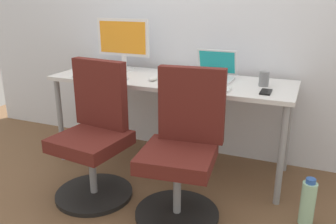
% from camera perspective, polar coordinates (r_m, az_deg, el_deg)
% --- Properties ---
extents(ground_plane, '(5.28, 5.28, 0.00)m').
position_cam_1_polar(ground_plane, '(2.99, 0.37, -8.48)').
color(ground_plane, brown).
extents(back_wall, '(4.40, 0.04, 2.60)m').
position_cam_1_polar(back_wall, '(3.04, 3.36, 17.35)').
color(back_wall, silver).
rests_on(back_wall, ground).
extents(desk, '(1.88, 0.62, 0.74)m').
position_cam_1_polar(desk, '(2.76, 0.40, 4.13)').
color(desk, silver).
rests_on(desk, ground).
extents(office_chair_left, '(0.54, 0.54, 0.94)m').
position_cam_1_polar(office_chair_left, '(2.48, -11.81, -4.00)').
color(office_chair_left, black).
rests_on(office_chair_left, ground).
extents(office_chair_right, '(0.54, 0.54, 0.94)m').
position_cam_1_polar(office_chair_right, '(2.21, 2.31, -6.54)').
color(office_chair_right, black).
rests_on(office_chair_right, ground).
extents(water_bottle_on_floor, '(0.09, 0.09, 0.31)m').
position_cam_1_polar(water_bottle_on_floor, '(2.38, 21.73, -13.47)').
color(water_bottle_on_floor, '#A5D8B2').
rests_on(water_bottle_on_floor, ground).
extents(desktop_monitor, '(0.48, 0.18, 0.43)m').
position_cam_1_polar(desktop_monitor, '(3.07, -7.26, 11.43)').
color(desktop_monitor, silver).
rests_on(desktop_monitor, desk).
extents(open_laptop, '(0.31, 0.29, 0.22)m').
position_cam_1_polar(open_laptop, '(2.73, 7.46, 6.41)').
color(open_laptop, silver).
rests_on(open_laptop, desk).
extents(keyboard_by_monitor, '(0.34, 0.12, 0.02)m').
position_cam_1_polar(keyboard_by_monitor, '(2.76, -10.16, 5.43)').
color(keyboard_by_monitor, silver).
rests_on(keyboard_by_monitor, desk).
extents(keyboard_by_laptop, '(0.34, 0.12, 0.02)m').
position_cam_1_polar(keyboard_by_laptop, '(2.44, 6.14, 3.94)').
color(keyboard_by_laptop, silver).
rests_on(keyboard_by_laptop, desk).
extents(mouse_by_monitor, '(0.06, 0.10, 0.03)m').
position_cam_1_polar(mouse_by_monitor, '(2.67, -2.45, 5.44)').
color(mouse_by_monitor, silver).
rests_on(mouse_by_monitor, desk).
extents(mouse_by_laptop, '(0.06, 0.10, 0.03)m').
position_cam_1_polar(mouse_by_laptop, '(2.88, -14.66, 5.79)').
color(mouse_by_laptop, silver).
rests_on(mouse_by_laptop, desk).
extents(coffee_mug, '(0.08, 0.08, 0.09)m').
position_cam_1_polar(coffee_mug, '(2.60, 1.42, 5.76)').
color(coffee_mug, yellow).
rests_on(coffee_mug, desk).
extents(pen_cup, '(0.07, 0.07, 0.10)m').
position_cam_1_polar(pen_cup, '(2.59, 15.31, 5.22)').
color(pen_cup, slate).
rests_on(pen_cup, desk).
extents(phone_near_monitor, '(0.07, 0.14, 0.01)m').
position_cam_1_polar(phone_near_monitor, '(2.87, -8.18, 5.96)').
color(phone_near_monitor, black).
rests_on(phone_near_monitor, desk).
extents(phone_near_laptop, '(0.07, 0.14, 0.01)m').
position_cam_1_polar(phone_near_laptop, '(2.42, 15.60, 3.16)').
color(phone_near_laptop, black).
rests_on(phone_near_laptop, desk).
extents(notebook, '(0.21, 0.15, 0.03)m').
position_cam_1_polar(notebook, '(3.02, -12.04, 6.52)').
color(notebook, blue).
rests_on(notebook, desk).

